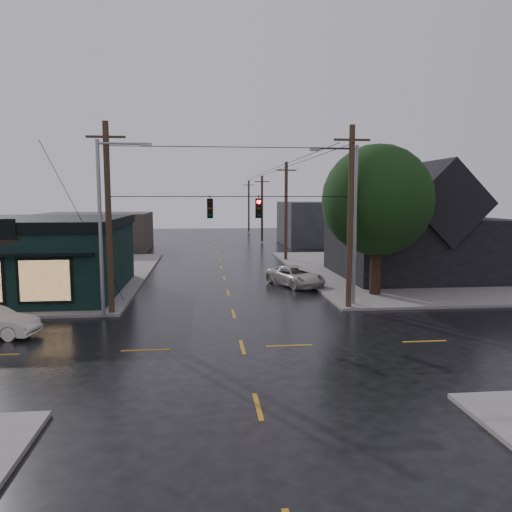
{
  "coord_description": "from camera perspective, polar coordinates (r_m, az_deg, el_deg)",
  "views": [
    {
      "loc": [
        -1.57,
        -20.31,
        6.29
      ],
      "look_at": [
        1.09,
        4.83,
        3.28
      ],
      "focal_mm": 35.0,
      "sensor_mm": 36.0,
      "label": 1
    }
  ],
  "objects": [
    {
      "name": "utility_pole_far_b",
      "position": [
        69.07,
        0.69,
        1.56
      ],
      "size": [
        2.0,
        0.32,
        9.15
      ],
      "primitive_type": null,
      "color": "#322616",
      "rests_on": "ground"
    },
    {
      "name": "bg_building_east",
      "position": [
        67.72,
        9.02,
        3.75
      ],
      "size": [
        14.0,
        12.0,
        5.6
      ],
      "primitive_type": "cube",
      "color": "#29282D",
      "rests_on": "ground"
    },
    {
      "name": "streetlight_nw",
      "position": [
        27.36,
        -17.02,
        -6.8
      ],
      "size": [
        5.4,
        0.3,
        9.15
      ],
      "primitive_type": null,
      "color": "gray",
      "rests_on": "ground"
    },
    {
      "name": "streetlight_ne",
      "position": [
        29.49,
        11.05,
        -5.65
      ],
      "size": [
        5.4,
        0.3,
        9.15
      ],
      "primitive_type": null,
      "color": "gray",
      "rests_on": "ground"
    },
    {
      "name": "sidewalk_ne",
      "position": [
        46.14,
        21.9,
        -1.45
      ],
      "size": [
        28.0,
        28.0,
        0.15
      ],
      "primitive_type": "cube",
      "color": "slate",
      "rests_on": "ground"
    },
    {
      "name": "utility_pole_nw",
      "position": [
        27.97,
        -16.14,
        -6.48
      ],
      "size": [
        2.0,
        0.32,
        10.15
      ],
      "primitive_type": null,
      "color": "#322616",
      "rests_on": "ground"
    },
    {
      "name": "bg_building_west",
      "position": [
        61.71,
        -17.68,
        2.67
      ],
      "size": [
        12.0,
        10.0,
        4.4
      ],
      "primitive_type": "cube",
      "color": "#362C27",
      "rests_on": "ground"
    },
    {
      "name": "corner_tree",
      "position": [
        32.1,
        13.7,
        6.19
      ],
      "size": [
        6.93,
        6.93,
        9.4
      ],
      "color": "black",
      "rests_on": "ground"
    },
    {
      "name": "ne_building",
      "position": [
        40.86,
        17.93,
        3.91
      ],
      "size": [
        12.6,
        11.6,
        8.75
      ],
      "color": "black",
      "rests_on": "ground"
    },
    {
      "name": "span_signal_assembly",
      "position": [
        26.86,
        -2.5,
        5.52
      ],
      "size": [
        13.0,
        0.48,
        1.23
      ],
      "color": "black",
      "rests_on": "ground"
    },
    {
      "name": "utility_pole_far_c",
      "position": [
        88.9,
        -0.83,
        2.73
      ],
      "size": [
        2.0,
        0.32,
        9.15
      ],
      "primitive_type": null,
      "color": "#322616",
      "rests_on": "ground"
    },
    {
      "name": "suv_silver",
      "position": [
        35.43,
        4.52,
        -2.31
      ],
      "size": [
        4.14,
        5.55,
        1.4
      ],
      "primitive_type": "imported",
      "rotation": [
        0.0,
        0.0,
        0.41
      ],
      "color": "beige",
      "rests_on": "ground"
    },
    {
      "name": "utility_pole_far_a",
      "position": [
        49.38,
        3.41,
        -0.54
      ],
      "size": [
        2.0,
        0.32,
        9.65
      ],
      "primitive_type": null,
      "color": "#322616",
      "rests_on": "ground"
    },
    {
      "name": "ground_plane",
      "position": [
        21.31,
        -1.58,
        -10.37
      ],
      "size": [
        160.0,
        160.0,
        0.0
      ],
      "primitive_type": "plane",
      "color": "black"
    },
    {
      "name": "utility_pole_ne",
      "position": [
        28.69,
        10.5,
        -5.99
      ],
      "size": [
        2.0,
        0.32,
        10.15
      ],
      "primitive_type": null,
      "color": "#322616",
      "rests_on": "ground"
    }
  ]
}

